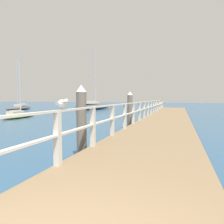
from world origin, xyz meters
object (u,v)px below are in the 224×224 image
Objects in this scene: dock_piling_far at (130,111)px; boat_1 at (19,108)px; boat_2 at (94,106)px; seagull_foreground at (62,103)px; boat_3 at (19,115)px; dock_piling_near at (82,123)px.

boat_1 is at bearing 146.43° from dock_piling_far.
boat_2 is (-10.14, 18.03, -0.57)m from dock_piling_far.
boat_3 is (-11.41, 10.78, -1.39)m from seagull_foreground.
seagull_foreground is 0.05× the size of boat_2.
boat_2 is at bearing 113.11° from dock_piling_near.
dock_piling_far reaches higher than seagull_foreground.
boat_1 is 13.88m from boat_3.
boat_3 is at bearing 132.00° from seagull_foreground.
boat_2 is 14.54m from boat_3.
boat_3 is at bearing 162.32° from dock_piling_far.
dock_piling_far is (0.00, 5.72, 0.00)m from dock_piling_near.
boat_2 reaches higher than seagull_foreground.
boat_2 is at bearing -173.14° from boat_1.
dock_piling_near is at bearing 120.66° from boat_1.
boat_3 is at bearing 140.05° from dock_piling_near.
boat_3 is (-11.03, 3.52, -0.79)m from dock_piling_far.
seagull_foreground is at bearing -50.93° from boat_3.
boat_1 is 1.37× the size of boat_3.
boat_2 is (-10.14, 23.75, -0.57)m from dock_piling_near.
dock_piling_near is 1.70m from seagull_foreground.
seagull_foreground is 27.42m from boat_2.
boat_1 reaches higher than dock_piling_far.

